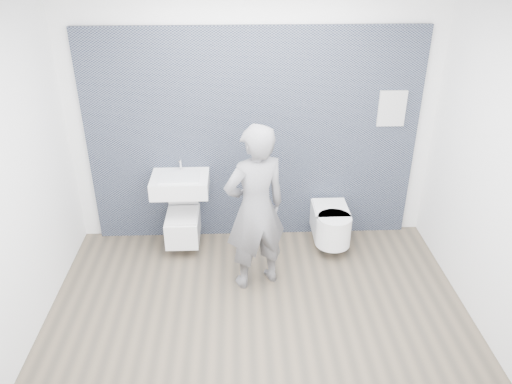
{
  "coord_description": "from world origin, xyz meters",
  "views": [
    {
      "loc": [
        -0.17,
        -3.62,
        3.23
      ],
      "look_at": [
        0.0,
        0.6,
        1.0
      ],
      "focal_mm": 35.0,
      "sensor_mm": 36.0,
      "label": 1
    }
  ],
  "objects_px": {
    "washbasin": "(180,184)",
    "toilet_square": "(183,224)",
    "toilet_rounded": "(331,224)",
    "visitor": "(255,209)"
  },
  "relations": [
    {
      "from": "washbasin",
      "to": "toilet_square",
      "type": "distance_m",
      "value": 0.5
    },
    {
      "from": "washbasin",
      "to": "toilet_rounded",
      "type": "relative_size",
      "value": 0.93
    },
    {
      "from": "toilet_square",
      "to": "toilet_rounded",
      "type": "xyz_separation_m",
      "value": [
        1.66,
        -0.08,
        0.01
      ]
    },
    {
      "from": "toilet_square",
      "to": "washbasin",
      "type": "bearing_deg",
      "value": 90.0
    },
    {
      "from": "washbasin",
      "to": "visitor",
      "type": "relative_size",
      "value": 0.36
    },
    {
      "from": "toilet_square",
      "to": "visitor",
      "type": "bearing_deg",
      "value": -40.34
    },
    {
      "from": "washbasin",
      "to": "toilet_rounded",
      "type": "distance_m",
      "value": 1.74
    },
    {
      "from": "washbasin",
      "to": "visitor",
      "type": "bearing_deg",
      "value": -41.37
    },
    {
      "from": "toilet_rounded",
      "to": "toilet_square",
      "type": "bearing_deg",
      "value": 177.36
    },
    {
      "from": "washbasin",
      "to": "toilet_square",
      "type": "bearing_deg",
      "value": -90.0
    }
  ]
}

